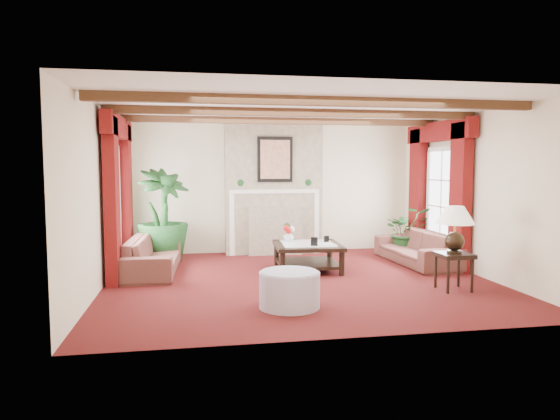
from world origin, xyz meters
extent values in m
plane|color=#3F0D0B|center=(0.00, 0.00, 0.00)|extent=(6.00, 6.00, 0.00)
plane|color=white|center=(0.00, 0.00, 2.70)|extent=(6.00, 6.00, 0.00)
cube|color=beige|center=(0.00, 2.75, 1.35)|extent=(6.00, 0.02, 2.70)
cube|color=beige|center=(-3.00, 0.00, 1.35)|extent=(0.02, 5.50, 2.70)
cube|color=beige|center=(3.00, 0.00, 1.35)|extent=(0.02, 5.50, 2.70)
imported|color=#3D101E|center=(-2.33, 0.99, 0.40)|extent=(2.09, 0.78, 0.80)
imported|color=#3D101E|center=(2.44, 0.94, 0.40)|extent=(2.10, 0.80, 0.80)
imported|color=black|center=(-2.23, 2.02, 0.50)|extent=(2.68, 2.72, 0.99)
imported|color=black|center=(2.62, 1.74, 0.39)|extent=(1.25, 1.31, 0.78)
cylinder|color=#A29BB0|center=(-0.44, -1.50, 0.23)|extent=(0.78, 0.78, 0.46)
imported|color=silver|center=(0.03, 1.04, 0.56)|extent=(0.34, 0.34, 0.19)
imported|color=black|center=(0.51, 0.46, 0.61)|extent=(0.23, 0.15, 0.30)
camera|label=1|loc=(-1.64, -7.67, 1.81)|focal=32.00mm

